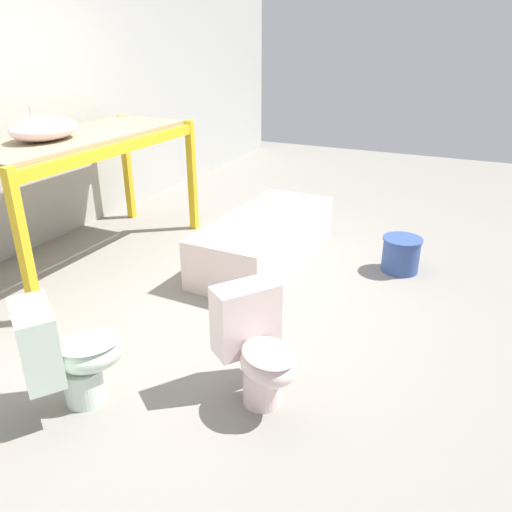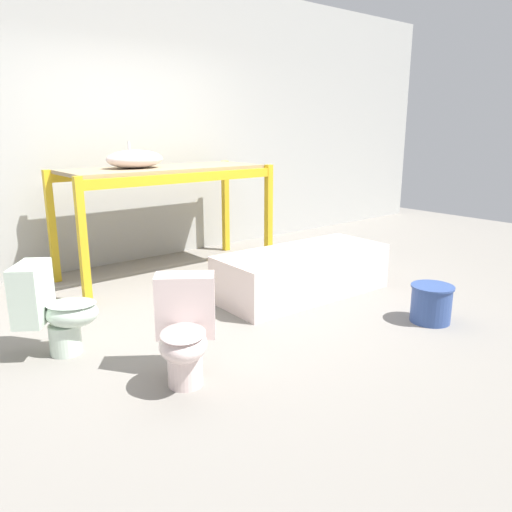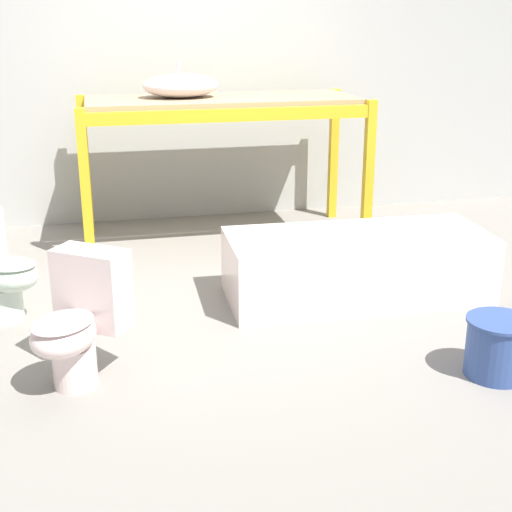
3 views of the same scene
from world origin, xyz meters
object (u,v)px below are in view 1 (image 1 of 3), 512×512
Objects in this scene: sink_basin at (44,129)px; bucket_white at (401,254)px; bathtub_main at (265,236)px; toilet_near at (66,353)px; toilet_far at (257,346)px.

sink_basin is 1.72× the size of bucket_white.
bathtub_main is 2.59× the size of toilet_near.
toilet_far is (0.50, -0.89, 0.00)m from toilet_near.
toilet_near is at bearing -134.39° from sink_basin.
bucket_white is at bearing -82.44° from toilet_near.
bucket_white is at bearing 23.90° from toilet_far.
bathtub_main is at bearing 105.66° from bucket_white.
sink_basin is 0.90× the size of toilet_far.
toilet_near is 2.86m from bucket_white.
bathtub_main is at bearing -59.31° from toilet_near.
sink_basin is 0.90× the size of toilet_near.
sink_basin is at bearing -9.59° from toilet_near.
toilet_near is (-1.31, -1.34, -0.89)m from sink_basin.
bathtub_main is 4.94× the size of bucket_white.
toilet_near is at bearing 155.04° from toilet_far.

